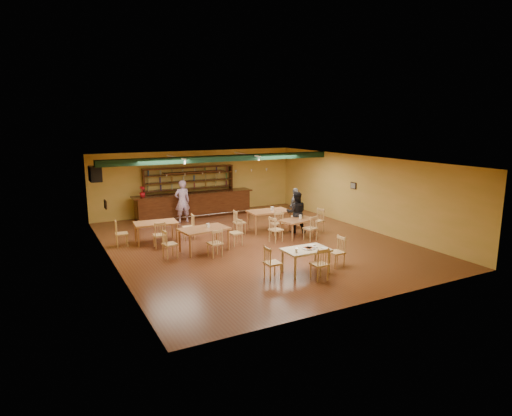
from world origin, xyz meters
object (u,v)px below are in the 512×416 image
dining_table_d (298,228)px  patron_right_a (296,212)px  bar_counter (194,205)px  dining_table_a (156,232)px  dining_table_c (204,240)px  patron_bar (182,201)px  near_table (306,261)px  dining_table_b (269,221)px

dining_table_d → patron_right_a: (0.28, 0.53, 0.48)m
bar_counter → dining_table_a: size_ratio=3.70×
dining_table_c → dining_table_d: 3.86m
patron_bar → patron_right_a: 5.13m
dining_table_c → patron_right_a: (4.14, 0.65, 0.42)m
dining_table_c → near_table: 3.85m
dining_table_d → patron_bar: patron_bar is taller
near_table → patron_bar: (-1.17, 7.82, 0.58)m
dining_table_d → patron_right_a: bearing=50.1°
dining_table_a → near_table: dining_table_a is taller
bar_counter → near_table: size_ratio=4.23×
patron_bar → patron_right_a: patron_bar is taller
dining_table_b → dining_table_c: size_ratio=1.02×
bar_counter → patron_right_a: patron_right_a is taller
near_table → bar_counter: bearing=92.8°
dining_table_a → dining_table_b: bearing=0.2°
near_table → patron_right_a: (2.27, 4.01, 0.47)m
bar_counter → patron_bar: bearing=-135.5°
dining_table_c → patron_bar: size_ratio=0.86×
dining_table_a → dining_table_d: 5.32m
dining_table_d → patron_bar: (-3.16, 4.34, 0.60)m
dining_table_c → bar_counter: bearing=66.5°
dining_table_b → patron_bar: (-2.64, 3.01, 0.52)m
dining_table_c → dining_table_d: (3.86, 0.12, -0.06)m
dining_table_c → patron_bar: 4.54m
bar_counter → dining_table_c: 5.50m
patron_bar → dining_table_d: bearing=125.7°
dining_table_d → dining_table_c: bearing=169.4°
near_table → dining_table_b: bearing=73.6°
near_table → patron_bar: 7.93m
bar_counter → dining_table_b: 4.23m
dining_table_d → patron_bar: 5.40m
bar_counter → dining_table_a: (-2.71, -3.45, -0.18)m
patron_bar → dining_table_b: bearing=130.9°
patron_bar → dining_table_c: bearing=80.7°
dining_table_c → near_table: size_ratio=1.21×
dining_table_d → near_table: bearing=-132.0°
patron_right_a → near_table: bearing=88.6°
dining_table_a → dining_table_c: bearing=-52.4°
patron_right_a → dining_table_d: bearing=90.4°
dining_table_a → near_table: bearing=-54.6°
bar_counter → dining_table_c: (-1.54, -5.28, -0.16)m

